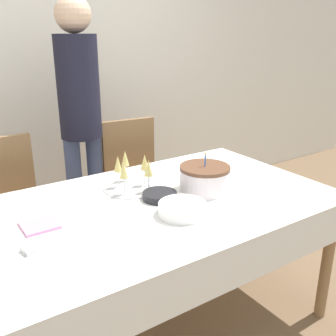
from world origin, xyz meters
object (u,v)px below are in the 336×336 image
object	(u,v)px
plate_stack_main	(182,209)
dining_chair_far_left	(10,209)
birthday_cake	(205,178)
person_standing	(80,105)
dining_chair_far_right	(135,180)
champagne_tray	(132,174)
plate_stack_dessert	(160,196)

from	to	relation	value
plate_stack_main	dining_chair_far_left	bearing A→B (deg)	118.09
dining_chair_far_left	plate_stack_main	xyz separation A→B (m)	(0.55, -1.04, 0.26)
birthday_cake	person_standing	bearing A→B (deg)	104.10
dining_chair_far_right	plate_stack_main	bearing A→B (deg)	-107.59
champagne_tray	plate_stack_main	distance (m)	0.41
dining_chair_far_left	plate_stack_dessert	world-z (taller)	dining_chair_far_left
dining_chair_far_right	plate_stack_main	xyz separation A→B (m)	(-0.33, -1.03, 0.26)
dining_chair_far_right	plate_stack_dessert	bearing A→B (deg)	-111.06
person_standing	birthday_cake	bearing A→B (deg)	-75.90
dining_chair_far_left	birthday_cake	size ratio (longest dim) A/B	3.57
plate_stack_main	plate_stack_dessert	size ratio (longest dim) A/B	1.28
birthday_cake	champagne_tray	xyz separation A→B (m)	(-0.30, 0.24, 0.01)
champagne_tray	plate_stack_dessert	xyz separation A→B (m)	(0.05, -0.20, -0.06)
dining_chair_far_right	plate_stack_dessert	size ratio (longest dim) A/B	5.44
dining_chair_far_left	plate_stack_dessert	size ratio (longest dim) A/B	5.44
dining_chair_far_left	dining_chair_far_right	xyz separation A→B (m)	(0.88, -0.00, 0.00)
dining_chair_far_left	champagne_tray	bearing A→B (deg)	-50.74
champagne_tray	plate_stack_main	world-z (taller)	champagne_tray
birthday_cake	plate_stack_main	world-z (taller)	birthday_cake
champagne_tray	person_standing	xyz separation A→B (m)	(0.04, 0.79, 0.24)
champagne_tray	person_standing	distance (m)	0.83
person_standing	plate_stack_main	bearing A→B (deg)	-90.31
dining_chair_far_left	plate_stack_main	world-z (taller)	dining_chair_far_left
birthday_cake	dining_chair_far_right	bearing A→B (deg)	85.77
person_standing	dining_chair_far_left	bearing A→B (deg)	-164.13
dining_chair_far_left	person_standing	size ratio (longest dim) A/B	0.54
plate_stack_main	person_standing	distance (m)	1.23
champagne_tray	plate_stack_dessert	distance (m)	0.21
plate_stack_main	dining_chair_far_right	bearing A→B (deg)	72.41
dining_chair_far_right	person_standing	distance (m)	0.66
plate_stack_main	champagne_tray	bearing A→B (deg)	95.18
dining_chair_far_left	person_standing	xyz separation A→B (m)	(0.56, 0.16, 0.56)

